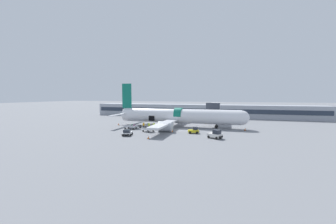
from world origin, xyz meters
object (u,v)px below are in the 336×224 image
baggage_tug_mid (127,133)px  ground_crew_loader_b (154,126)px  baggage_cart_empty (148,130)px  ground_crew_loader_a (149,126)px  baggage_cart_queued (131,127)px  baggage_tug_lead (194,131)px  ground_crew_driver (144,125)px  suitcase_on_tarmac_upright (140,127)px  baggage_cart_loading (150,126)px  baggage_tug_rear (215,135)px  airplane (177,116)px

baggage_tug_mid → ground_crew_loader_b: 9.59m
baggage_cart_empty → ground_crew_loader_b: bearing=87.1°
ground_crew_loader_a → ground_crew_loader_b: ground_crew_loader_b is taller
baggage_cart_queued → baggage_tug_mid: bearing=-68.5°
baggage_tug_lead → baggage_cart_empty: size_ratio=0.75×
ground_crew_driver → baggage_cart_queued: bearing=-153.4°
baggage_tug_mid → ground_crew_loader_b: bearing=73.0°
suitcase_on_tarmac_upright → baggage_cart_loading: bearing=42.6°
ground_crew_driver → baggage_tug_rear: bearing=-21.2°
airplane → baggage_tug_rear: 17.57m
baggage_cart_empty → ground_crew_loader_b: size_ratio=2.02×
baggage_tug_rear → ground_crew_loader_b: bearing=156.8°
baggage_tug_mid → suitcase_on_tarmac_upright: (-1.60, 10.39, -0.21)m
ground_crew_driver → baggage_cart_empty: bearing=-53.9°
baggage_tug_mid → suitcase_on_tarmac_upright: 10.51m
baggage_tug_lead → baggage_tug_rear: size_ratio=0.85×
baggage_tug_mid → baggage_tug_rear: size_ratio=0.92×
airplane → baggage_tug_mid: 17.36m
airplane → baggage_cart_loading: (-6.81, -3.48, -2.45)m
baggage_tug_mid → ground_crew_driver: ground_crew_driver is taller
baggage_cart_empty → ground_crew_driver: size_ratio=2.11×
baggage_tug_rear → baggage_cart_loading: size_ratio=0.95×
baggage_cart_loading → baggage_cart_queued: bearing=-132.5°
baggage_tug_rear → ground_crew_loader_b: ground_crew_loader_b is taller
suitcase_on_tarmac_upright → baggage_tug_rear: bearing=-21.6°
ground_crew_driver → baggage_cart_loading: bearing=74.8°
baggage_cart_loading → suitcase_on_tarmac_upright: size_ratio=4.01×
baggage_tug_lead → suitcase_on_tarmac_upright: (-14.99, 3.54, -0.24)m
baggage_cart_loading → ground_crew_loader_a: (0.85, -2.49, 0.42)m
airplane → baggage_cart_empty: 11.23m
ground_crew_driver → baggage_tug_mid: bearing=-88.1°
baggage_tug_lead → suitcase_on_tarmac_upright: size_ratio=3.22×
baggage_cart_queued → baggage_tug_lead: bearing=-4.8°
airplane → ground_crew_loader_b: bearing=-123.7°
baggage_tug_mid → baggage_cart_loading: baggage_tug_mid is taller
baggage_tug_rear → ground_crew_loader_a: size_ratio=1.88×
baggage_tug_rear → suitcase_on_tarmac_upright: 21.63m
baggage_cart_empty → ground_crew_loader_a: ground_crew_loader_a is taller
airplane → suitcase_on_tarmac_upright: (-8.74, -5.26, -2.56)m
baggage_tug_mid → suitcase_on_tarmac_upright: baggage_tug_mid is taller
airplane → baggage_tug_mid: airplane is taller
baggage_cart_loading → baggage_cart_empty: baggage_cart_loading is taller
suitcase_on_tarmac_upright → baggage_cart_queued: bearing=-127.8°
ground_crew_loader_a → ground_crew_driver: bearing=179.0°
airplane → baggage_tug_mid: bearing=-114.5°
suitcase_on_tarmac_upright → baggage_cart_empty: bearing=-48.2°
baggage_tug_mid → baggage_cart_queued: baggage_tug_mid is taller
ground_crew_loader_a → suitcase_on_tarmac_upright: (-2.79, 0.70, -0.53)m
baggage_cart_queued → suitcase_on_tarmac_upright: baggage_cart_queued is taller
airplane → suitcase_on_tarmac_upright: airplane is taller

